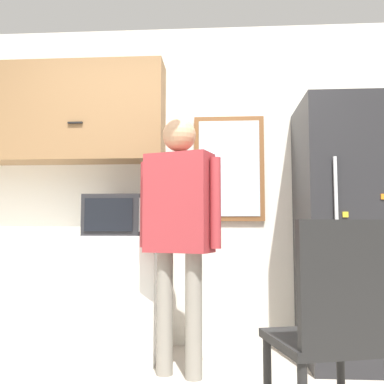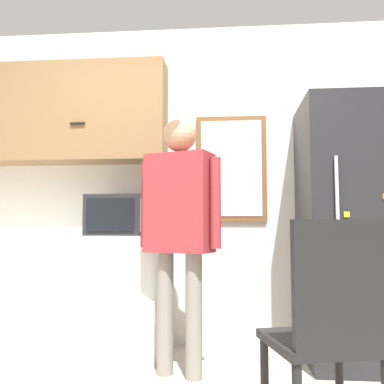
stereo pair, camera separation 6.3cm
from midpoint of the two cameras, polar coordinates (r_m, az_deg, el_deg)
The scene contains 8 objects.
back_wall at distance 3.65m, azimuth -1.32°, elevation 1.26°, with size 6.00×0.06×2.70m.
counter at distance 3.66m, azimuth -20.55°, elevation -12.54°, with size 2.11×0.61×0.90m.
upper_cabinets at distance 3.88m, azimuth -18.90°, elevation 9.74°, with size 2.11×0.32×0.83m.
microwave at distance 3.35m, azimuth -8.75°, elevation -3.12°, with size 0.51×0.37×0.31m.
person at distance 2.86m, azimuth -1.06°, elevation -3.21°, with size 0.56×0.35×1.70m.
refrigerator at distance 3.35m, azimuth 21.12°, elevation -4.74°, with size 0.71×0.74×1.89m.
chair at distance 2.01m, azimuth 18.66°, elevation -16.55°, with size 0.54×0.54×0.99m.
window at distance 3.60m, azimuth 5.75°, elevation 3.15°, with size 0.59×0.05×0.88m.
Camera 2 is at (0.43, -1.77, 0.95)m, focal length 40.00 mm.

